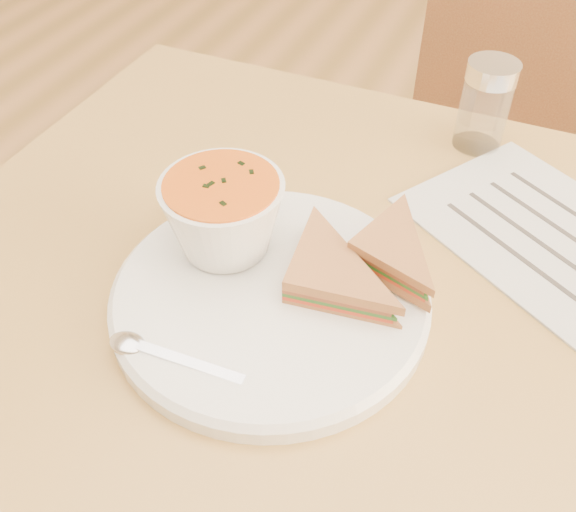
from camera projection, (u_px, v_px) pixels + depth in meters
The scene contains 9 objects.
dining_table at pixel (364, 463), 0.91m from camera, with size 1.00×0.70×0.75m, color olive, non-canonical shape.
chair_far at pixel (459, 215), 1.23m from camera, with size 0.37×0.37×0.84m, color brown, non-canonical shape.
plate at pixel (270, 297), 0.62m from camera, with size 0.31×0.31×0.02m, color white, non-canonical shape.
soup_bowl at pixel (224, 219), 0.63m from camera, with size 0.12×0.12×0.08m, color white, non-canonical shape.
sandwich_half_a at pixel (282, 295), 0.59m from camera, with size 0.11×0.11×0.03m, color #C17944, non-canonical shape.
sandwich_half_b at pixel (347, 253), 0.62m from camera, with size 0.10×0.10×0.03m, color #C17944, non-canonical shape.
spoon at pixel (178, 360), 0.55m from camera, with size 0.17×0.03×0.01m, color silver, non-canonical shape.
paper_menu at pixel (545, 234), 0.70m from camera, with size 0.28×0.21×0.00m, color silver, non-canonical shape.
condiment_shaker at pixel (485, 105), 0.78m from camera, with size 0.06×0.06×0.11m, color silver, non-canonical shape.
Camera 1 is at (0.08, -0.45, 1.22)m, focal length 40.00 mm.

